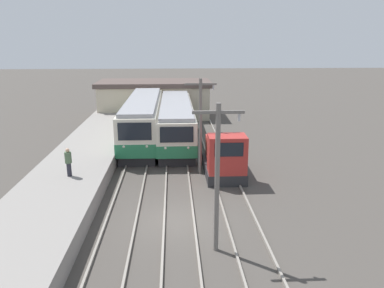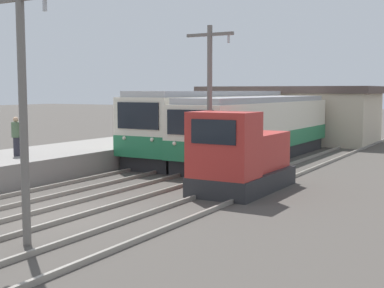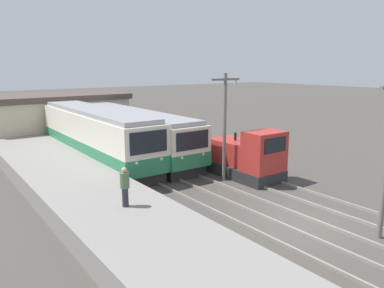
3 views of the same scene
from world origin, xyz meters
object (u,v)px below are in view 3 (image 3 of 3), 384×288
at_px(shunting_locomotive, 247,158).
at_px(commuter_train_left, 96,137).
at_px(commuter_train_center, 133,135).
at_px(catenary_mast_mid, 225,123).
at_px(person_on_platform, 125,185).

bearing_deg(shunting_locomotive, commuter_train_left, 123.02).
relative_size(commuter_train_center, catenary_mast_mid, 2.41).
bearing_deg(commuter_train_left, shunting_locomotive, -56.98).
height_order(commuter_train_center, person_on_platform, commuter_train_center).
distance_m(commuter_train_left, catenary_mast_mid, 9.75).
relative_size(commuter_train_left, person_on_platform, 9.03).
bearing_deg(commuter_train_center, commuter_train_left, 178.15).
xyz_separation_m(commuter_train_center, person_on_platform, (-6.17, -11.25, 0.30)).
distance_m(shunting_locomotive, person_on_platform, 9.51).
distance_m(commuter_train_center, person_on_platform, 12.84).
height_order(commuter_train_center, catenary_mast_mid, catenary_mast_mid).
relative_size(commuter_train_left, catenary_mast_mid, 2.39).
distance_m(shunting_locomotive, catenary_mast_mid, 2.69).
distance_m(commuter_train_left, person_on_platform, 11.83).
xyz_separation_m(commuter_train_center, shunting_locomotive, (3.00, -8.83, -0.38)).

